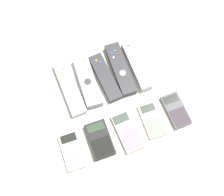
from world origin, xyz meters
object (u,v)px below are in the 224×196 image
calculator_1 (100,140)px  calculator_3 (152,120)px  remote_1 (87,82)px  calculator_2 (128,131)px  remote_3 (120,69)px  remote_0 (70,88)px  remote_4 (136,65)px  remote_2 (105,77)px  calculator_0 (72,151)px  calculator_4 (176,110)px

calculator_1 → calculator_3: size_ratio=0.99×
remote_1 → calculator_3: bearing=-49.8°
remote_1 → calculator_1: remote_1 is taller
calculator_2 → remote_3: bearing=72.1°
remote_1 → calculator_1: bearing=-95.1°
calculator_1 → remote_0: bearing=100.7°
remote_0 → calculator_3: 0.30m
remote_4 → calculator_3: (-0.03, -0.20, -0.01)m
remote_0 → remote_3: size_ratio=1.02×
remote_2 → calculator_0: size_ratio=1.49×
calculator_1 → remote_3: bearing=55.1°
remote_4 → calculator_1: 0.30m
remote_0 → calculator_2: remote_0 is taller
calculator_3 → calculator_1: bearing=-177.3°
calculator_1 → calculator_3: bearing=1.8°
remote_2 → calculator_3: remote_2 is taller
remote_3 → calculator_3: remote_3 is taller
calculator_2 → calculator_4: bearing=0.7°
calculator_2 → calculator_3: bearing=2.3°
remote_0 → remote_3: remote_3 is taller
remote_3 → calculator_2: 0.23m
calculator_0 → calculator_2: 0.19m
remote_3 → remote_0: bearing=-176.2°
calculator_2 → remote_2: bearing=87.9°
remote_3 → calculator_3: size_ratio=1.65×
remote_4 → calculator_1: size_ratio=1.58×
remote_0 → calculator_4: bearing=-34.9°
remote_0 → remote_2: 0.13m
remote_4 → calculator_2: remote_4 is taller
calculator_0 → calculator_3: size_ratio=1.01×
remote_4 → calculator_1: remote_4 is taller
remote_1 → remote_3: (0.12, 0.00, -0.00)m
remote_2 → remote_0: bearing=173.5°
remote_1 → remote_4: bearing=2.3°
calculator_1 → calculator_0: bearing=-177.4°
remote_0 → calculator_2: bearing=-60.1°
remote_2 → calculator_3: size_ratio=1.51×
remote_1 → remote_2: remote_1 is taller
remote_0 → remote_2: (0.13, -0.01, -0.00)m
remote_3 → remote_1: bearing=-175.4°
remote_3 → calculator_4: (0.12, -0.21, -0.01)m
calculator_3 → calculator_4: (0.09, 0.00, 0.00)m
calculator_3 → calculator_4: 0.09m
remote_3 → calculator_1: 0.26m
remote_0 → calculator_0: (-0.06, -0.21, -0.00)m
calculator_1 → calculator_2: 0.10m
remote_1 → calculator_2: 0.22m
calculator_3 → remote_1: bearing=129.1°
calculator_2 → remote_0: bearing=118.8°
remote_2 → remote_3: (0.06, 0.01, 0.00)m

